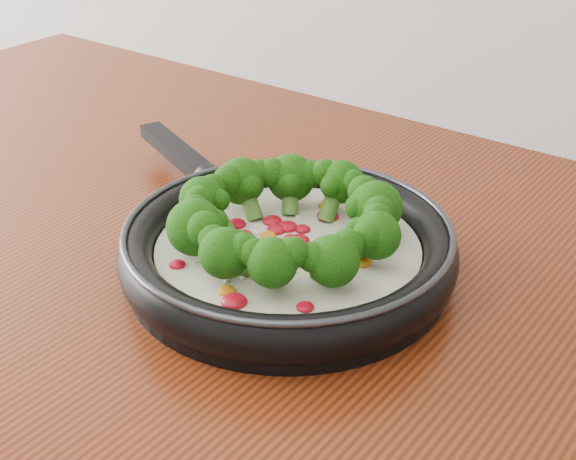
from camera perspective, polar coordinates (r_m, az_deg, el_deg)
The scene contains 1 object.
skillet at distance 0.76m, azimuth -0.17°, elevation -0.90°, with size 0.53×0.42×0.09m.
Camera 1 is at (0.46, 0.53, 1.32)m, focal length 50.17 mm.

